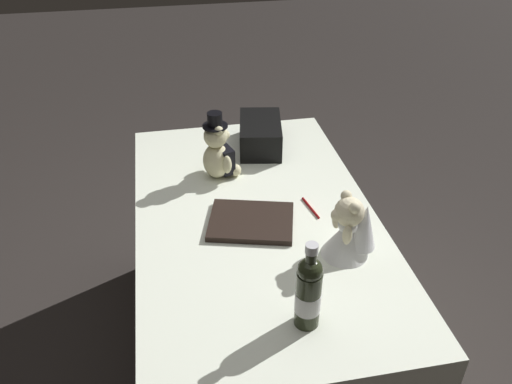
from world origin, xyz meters
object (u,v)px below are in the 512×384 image
guestbook (251,221)px  teddy_bear_groom (219,152)px  gift_case_black (260,135)px  champagne_bottle (308,291)px  teddy_bear_bride (352,229)px  signing_pen (310,207)px

guestbook → teddy_bear_groom: bearing=26.1°
gift_case_black → champagne_bottle: bearing=176.1°
champagne_bottle → gift_case_black: (1.01, -0.07, -0.06)m
teddy_bear_bride → gift_case_black: teddy_bear_bride is taller
signing_pen → gift_case_black: bearing=10.5°
teddy_bear_groom → champagne_bottle: 0.83m
teddy_bear_groom → guestbook: 0.36m
champagne_bottle → guestbook: size_ratio=0.97×
teddy_bear_groom → guestbook: (-0.34, -0.07, -0.09)m
gift_case_black → guestbook: size_ratio=1.08×
teddy_bear_bride → gift_case_black: size_ratio=0.71×
teddy_bear_groom → gift_case_black: 0.29m
signing_pen → guestbook: guestbook is taller
guestbook → gift_case_black: bearing=0.7°
teddy_bear_bride → guestbook: 0.37m
teddy_bear_bride → guestbook: bearing=53.5°
gift_case_black → signing_pen: bearing=-169.5°
teddy_bear_bride → champagne_bottle: 0.34m
teddy_bear_bride → guestbook: (0.21, 0.29, -0.09)m
teddy_bear_groom → gift_case_black: teddy_bear_groom is taller
signing_pen → guestbook: size_ratio=0.48×
teddy_bear_groom → champagne_bottle: bearing=-170.5°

